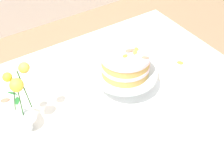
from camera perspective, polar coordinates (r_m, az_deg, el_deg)
The scene contains 8 objects.
dining_table at distance 1.68m, azimuth -0.81°, elevation -6.61°, with size 1.40×1.00×0.74m.
linen_napkin at distance 1.68m, azimuth 1.96°, elevation -2.24°, with size 0.32×0.32×0.00m, color white.
cake_stand at distance 1.63m, azimuth 2.02°, elevation -0.11°, with size 0.29×0.29×0.10m.
layer_cake at distance 1.58m, azimuth 2.08°, elevation 1.85°, with size 0.22×0.22×0.11m.
flower_vase at distance 1.46m, azimuth -14.05°, elevation -4.95°, with size 0.11×0.10×0.32m.
loose_petal_0 at distance 1.80m, azimuth -5.38°, elevation 0.97°, with size 0.04×0.02×0.00m, color pink.
loose_petal_1 at distance 1.69m, azimuth -16.57°, elevation -3.92°, with size 0.04×0.03×0.01m, color #E56B51.
loose_petal_2 at distance 1.86m, azimuth 10.74°, elevation 1.85°, with size 0.04×0.03×0.01m, color orange.
Camera 1 is at (-0.62, -1.01, 1.87)m, focal length 57.78 mm.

